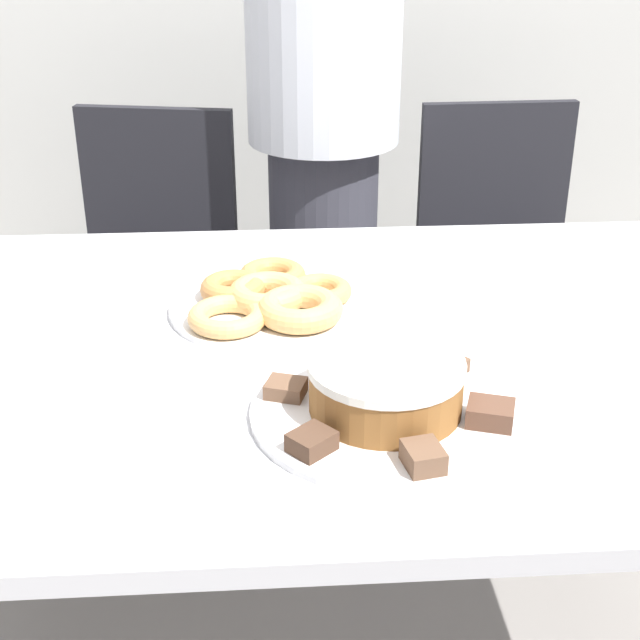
{
  "coord_description": "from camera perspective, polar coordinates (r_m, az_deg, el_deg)",
  "views": [
    {
      "loc": [
        -0.09,
        -1.2,
        1.36
      ],
      "look_at": [
        -0.01,
        -0.05,
        0.8
      ],
      "focal_mm": 50.0,
      "sensor_mm": 36.0,
      "label": 1
    }
  ],
  "objects": [
    {
      "name": "donut_4",
      "position": [
        1.47,
        0.21,
        1.89
      ],
      "size": [
        0.1,
        0.1,
        0.03
      ],
      "color": "tan",
      "rests_on": "plate_donuts"
    },
    {
      "name": "donut_5",
      "position": [
        1.52,
        -3.06,
        2.87
      ],
      "size": [
        0.11,
        0.11,
        0.03
      ],
      "color": "#D18E4C",
      "rests_on": "plate_donuts"
    },
    {
      "name": "lamington_5",
      "position": [
        1.15,
        10.85,
        -5.89
      ],
      "size": [
        0.07,
        0.07,
        0.03
      ],
      "rotation": [
        0.0,
        0.0,
        5.96
      ],
      "color": "brown",
      "rests_on": "plate_cake"
    },
    {
      "name": "office_chair_left",
      "position": [
        2.29,
        -10.83,
        0.99
      ],
      "size": [
        0.52,
        0.52,
        0.88
      ],
      "rotation": [
        0.0,
        0.0,
        -0.2
      ],
      "color": "black",
      "rests_on": "ground_plane"
    },
    {
      "name": "lamington_3",
      "position": [
        1.08,
        -0.53,
        -7.79
      ],
      "size": [
        0.07,
        0.07,
        0.02
      ],
      "rotation": [
        0.0,
        0.0,
        3.87
      ],
      "color": "#513828",
      "rests_on": "plate_cake"
    },
    {
      "name": "lamington_4",
      "position": [
        1.06,
        6.63,
        -8.7
      ],
      "size": [
        0.05,
        0.06,
        0.03
      ],
      "rotation": [
        0.0,
        0.0,
        4.91
      ],
      "color": "brown",
      "rests_on": "plate_cake"
    },
    {
      "name": "donut_3",
      "position": [
        1.39,
        -1.29,
        0.72
      ],
      "size": [
        0.14,
        0.14,
        0.04
      ],
      "color": "#E5AD66",
      "rests_on": "plate_donuts"
    },
    {
      "name": "donut_1",
      "position": [
        1.47,
        -5.61,
        2.02
      ],
      "size": [
        0.11,
        0.11,
        0.04
      ],
      "color": "#C68447",
      "rests_on": "plate_donuts"
    },
    {
      "name": "plate_cake",
      "position": [
        1.17,
        4.17,
        -5.87
      ],
      "size": [
        0.35,
        0.35,
        0.01
      ],
      "color": "white",
      "rests_on": "table"
    },
    {
      "name": "plate_donuts",
      "position": [
        1.46,
        -3.34,
        0.82
      ],
      "size": [
        0.32,
        0.32,
        0.01
      ],
      "color": "white",
      "rests_on": "table"
    },
    {
      "name": "table",
      "position": [
        1.4,
        0.38,
        -4.41
      ],
      "size": [
        1.46,
        0.99,
        0.74
      ],
      "color": "silver",
      "rests_on": "ground_plane"
    },
    {
      "name": "lamington_2",
      "position": [
        1.19,
        -2.2,
        -4.4
      ],
      "size": [
        0.06,
        0.06,
        0.02
      ],
      "rotation": [
        0.0,
        0.0,
        2.82
      ],
      "color": "brown",
      "rests_on": "plate_cake"
    },
    {
      "name": "donut_2",
      "position": [
        1.38,
        -5.93,
        0.22
      ],
      "size": [
        0.12,
        0.12,
        0.03
      ],
      "color": "#E5AD66",
      "rests_on": "plate_donuts"
    },
    {
      "name": "person_standing",
      "position": [
        2.21,
        0.23,
        12.66
      ],
      "size": [
        0.37,
        0.37,
        1.62
      ],
      "color": "#383842",
      "rests_on": "ground_plane"
    },
    {
      "name": "office_chair_right",
      "position": [
        2.35,
        11.5,
        1.6
      ],
      "size": [
        0.45,
        0.45,
        0.88
      ],
      "rotation": [
        0.0,
        0.0,
        0.03
      ],
      "color": "black",
      "rests_on": "ground_plane"
    },
    {
      "name": "lamington_0",
      "position": [
        1.26,
        8.23,
        -2.94
      ],
      "size": [
        0.06,
        0.06,
        0.02
      ],
      "rotation": [
        0.0,
        0.0,
        0.73
      ],
      "color": "brown",
      "rests_on": "plate_cake"
    },
    {
      "name": "frosted_cake",
      "position": [
        1.15,
        4.24,
        -4.18
      ],
      "size": [
        0.2,
        0.2,
        0.07
      ],
      "color": "brown",
      "rests_on": "plate_cake"
    },
    {
      "name": "donut_0",
      "position": [
        1.45,
        -3.37,
        1.69
      ],
      "size": [
        0.13,
        0.13,
        0.04
      ],
      "color": "#E5AD66",
      "rests_on": "plate_donuts"
    },
    {
      "name": "lamington_1",
      "position": [
        1.28,
        2.21,
        -2.22
      ],
      "size": [
        0.06,
        0.06,
        0.02
      ],
      "rotation": [
        0.0,
        0.0,
        1.77
      ],
      "color": "brown",
      "rests_on": "plate_cake"
    }
  ]
}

